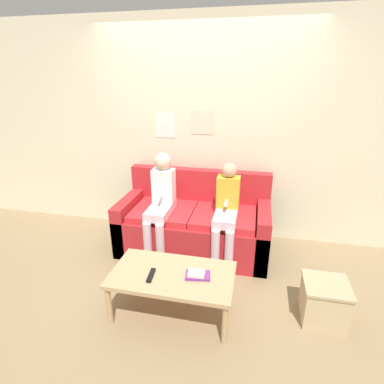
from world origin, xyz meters
TOP-DOWN VIEW (x-y plane):
  - ground_plane at (0.00, 0.00)m, footprint 10.00×10.00m
  - wall_back at (-0.00, 1.02)m, footprint 8.00×0.07m
  - couch at (0.00, 0.52)m, footprint 1.70×0.81m
  - coffee_table at (0.04, -0.55)m, footprint 1.03×0.57m
  - person_left at (-0.34, 0.33)m, footprint 0.24×0.56m
  - person_right at (0.38, 0.32)m, footprint 0.24×0.56m
  - tv_remote at (-0.12, -0.63)m, footprint 0.06×0.17m
  - book_stack at (0.25, -0.56)m, footprint 0.22×0.15m
  - storage_box at (1.29, -0.36)m, footprint 0.36×0.35m

SIDE VIEW (x-z plane):
  - ground_plane at x=0.00m, z-range 0.00..0.00m
  - storage_box at x=1.29m, z-range 0.00..0.36m
  - couch at x=0.00m, z-range -0.14..0.75m
  - coffee_table at x=0.04m, z-range 0.16..0.56m
  - tv_remote at x=-0.12m, z-range 0.40..0.42m
  - book_stack at x=0.25m, z-range 0.40..0.45m
  - person_right at x=0.38m, z-range 0.07..1.17m
  - person_left at x=-0.34m, z-range 0.08..1.25m
  - wall_back at x=0.00m, z-range 0.00..2.60m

